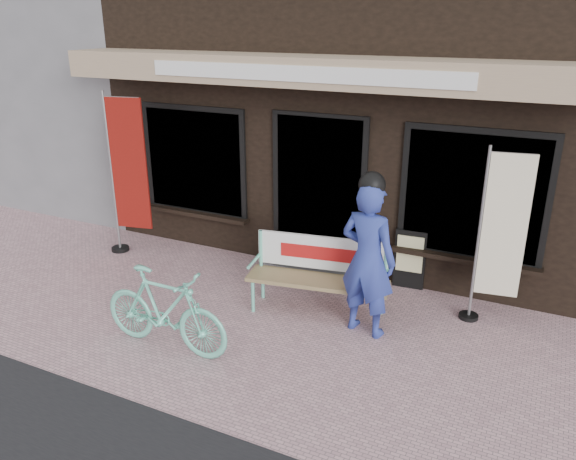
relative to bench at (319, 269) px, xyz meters
The scene contains 9 objects.
ground 1.15m from the bench, 118.46° to the right, with size 70.00×70.00×0.00m, color #CB9BA3.
storefront 4.78m from the bench, 96.75° to the left, with size 7.00×6.77×6.00m.
neighbor_left_near 10.44m from the bench, 152.83° to the left, with size 10.00×7.00×6.40m, color slate.
bench is the anchor object (origin of this frame).
person 0.80m from the bench, 19.65° to the right, with size 0.71×0.53×1.87m.
bicycle 1.89m from the bench, 127.16° to the right, with size 0.43×1.54×0.92m, color #6FD9BC.
nobori_red 3.33m from the bench, behind, with size 0.72×0.31×2.41m.
nobori_cream 2.07m from the bench, 17.58° to the left, with size 0.62×0.26×2.09m.
menu_stand 1.36m from the bench, 52.19° to the left, with size 0.40×0.12×0.80m.
Camera 1 is at (2.79, -4.76, 3.35)m, focal length 35.00 mm.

